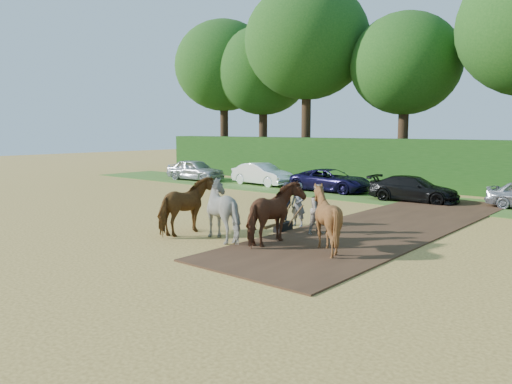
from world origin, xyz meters
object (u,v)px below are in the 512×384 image
object	(u,v)px
plough_team	(253,212)
parked_cars	(468,191)
spectator_near	(320,210)
spectator_far	(287,204)

from	to	relation	value
plough_team	parked_cars	size ratio (longest dim) A/B	0.16
spectator_near	spectator_far	size ratio (longest dim) A/B	1.05
spectator_near	spectator_far	world-z (taller)	spectator_near
plough_team	parked_cars	distance (m)	12.75
plough_team	spectator_near	bearing A→B (deg)	66.63
spectator_near	plough_team	bearing A→B (deg)	176.09
spectator_near	plough_team	world-z (taller)	plough_team
spectator_near	spectator_far	xyz separation A→B (m)	(-1.82, 0.55, -0.04)
spectator_near	plough_team	distance (m)	2.52
spectator_far	parked_cars	size ratio (longest dim) A/B	0.04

